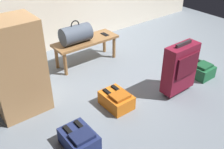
{
  "coord_description": "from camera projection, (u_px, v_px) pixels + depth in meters",
  "views": [
    {
      "loc": [
        -2.1,
        -2.21,
        1.95
      ],
      "look_at": [
        -0.41,
        -0.04,
        0.25
      ],
      "focal_mm": 40.98,
      "sensor_mm": 36.0,
      "label": 1
    }
  ],
  "objects": [
    {
      "name": "ground_plane",
      "position": [
        133.0,
        79.0,
        3.61
      ],
      "size": [
        6.6,
        6.6,
        0.0
      ],
      "primitive_type": "plane",
      "color": "slate"
    },
    {
      "name": "backpack_navy",
      "position": [
        79.0,
        139.0,
        2.51
      ],
      "size": [
        0.28,
        0.38,
        0.21
      ],
      "color": "navy",
      "rests_on": "ground"
    },
    {
      "name": "suitcase_upright_burgundy",
      "position": [
        180.0,
        68.0,
        3.16
      ],
      "size": [
        0.46,
        0.2,
        0.7
      ],
      "color": "maroon",
      "rests_on": "ground"
    },
    {
      "name": "backpack_green",
      "position": [
        199.0,
        70.0,
        3.65
      ],
      "size": [
        0.28,
        0.38,
        0.21
      ],
      "color": "#1E6038",
      "rests_on": "ground"
    },
    {
      "name": "bench",
      "position": [
        86.0,
        43.0,
        3.85
      ],
      "size": [
        1.0,
        0.36,
        0.38
      ],
      "color": "olive",
      "rests_on": "ground"
    },
    {
      "name": "side_cabinet",
      "position": [
        16.0,
        68.0,
        2.77
      ],
      "size": [
        0.56,
        0.44,
        1.1
      ],
      "color": "#A87A4C",
      "rests_on": "ground"
    },
    {
      "name": "backpack_orange",
      "position": [
        117.0,
        100.0,
        3.05
      ],
      "size": [
        0.28,
        0.38,
        0.21
      ],
      "color": "orange",
      "rests_on": "ground"
    },
    {
      "name": "duffel_bag_slate",
      "position": [
        76.0,
        34.0,
        3.67
      ],
      "size": [
        0.44,
        0.26,
        0.34
      ],
      "color": "#475160",
      "rests_on": "bench"
    },
    {
      "name": "cell_phone",
      "position": [
        105.0,
        34.0,
        3.99
      ],
      "size": [
        0.07,
        0.14,
        0.01
      ],
      "color": "black",
      "rests_on": "bench"
    }
  ]
}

